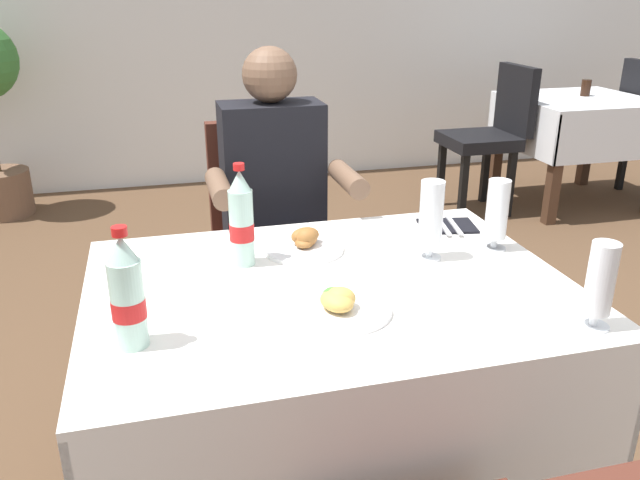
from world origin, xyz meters
name	(u,v)px	position (x,y,z in m)	size (l,w,h in m)	color
main_dining_table	(330,340)	(-0.13, 0.05, 0.58)	(1.21, 0.90, 0.74)	white
chair_far_diner_seat	(271,236)	(-0.13, 0.90, 0.55)	(0.44, 0.50, 0.97)	#4C2319
seated_diner_far	(276,206)	(-0.13, 0.79, 0.71)	(0.50, 0.46, 1.26)	#282D42
plate_near_camera	(340,304)	(-0.15, -0.11, 0.76)	(0.23, 0.23, 0.06)	white
plate_far_diner	(305,244)	(-0.15, 0.28, 0.76)	(0.23, 0.23, 0.06)	white
beer_glass_left	(497,213)	(0.38, 0.15, 0.85)	(0.07, 0.07, 0.21)	white
beer_glass_middle	(600,283)	(0.37, -0.31, 0.85)	(0.07, 0.07, 0.20)	white
beer_glass_right	(431,219)	(0.17, 0.14, 0.86)	(0.07, 0.07, 0.22)	white
cola_bottle_primary	(241,221)	(-0.33, 0.23, 0.87)	(0.07, 0.07, 0.28)	silver
cola_bottle_secondary	(127,295)	(-0.62, -0.13, 0.86)	(0.07, 0.07, 0.27)	silver
napkin_cutlery_set	(447,226)	(0.33, 0.35, 0.75)	(0.19, 0.20, 0.01)	black
background_dining_table	(577,125)	(2.30, 2.43, 0.56)	(0.89, 0.85, 0.74)	white
background_chair_left	(492,130)	(1.65, 2.43, 0.55)	(0.50, 0.44, 0.97)	black
background_table_tumbler	(586,88)	(2.36, 2.49, 0.80)	(0.06, 0.06, 0.11)	black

